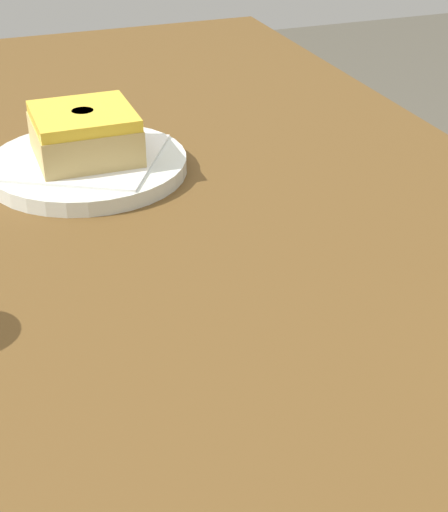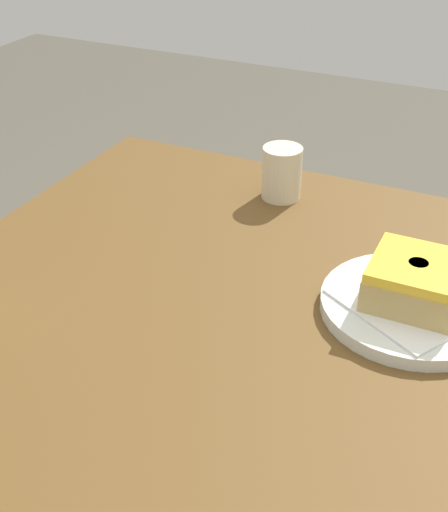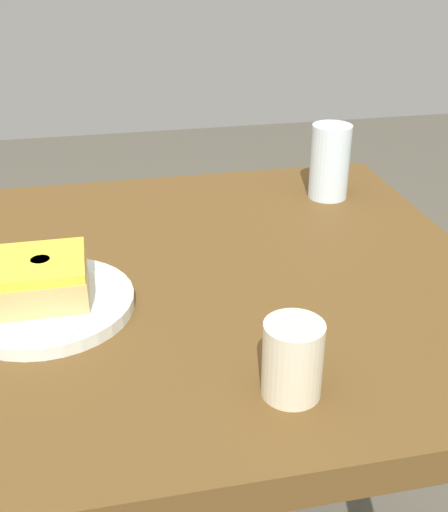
% 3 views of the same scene
% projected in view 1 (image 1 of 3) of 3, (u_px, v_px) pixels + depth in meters
% --- Properties ---
extents(table, '(1.10, 0.69, 0.70)m').
position_uv_depth(table, '(143.00, 244.00, 0.84)').
color(table, brown).
rests_on(table, ground_plane).
extents(plate_glazed_square, '(0.20, 0.20, 0.02)m').
position_uv_depth(plate_glazed_square, '(87.00, 164.00, 0.78)').
color(plate_glazed_square, silver).
rests_on(plate_glazed_square, table).
extents(napkin_glazed_square, '(0.19, 0.19, 0.00)m').
position_uv_depth(napkin_glazed_square, '(86.00, 156.00, 0.77)').
color(napkin_glazed_square, white).
rests_on(napkin_glazed_square, plate_glazed_square).
extents(donut_glazed_square, '(0.10, 0.10, 0.05)m').
position_uv_depth(donut_glazed_square, '(84.00, 132.00, 0.76)').
color(donut_glazed_square, tan).
rests_on(donut_glazed_square, napkin_glazed_square).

